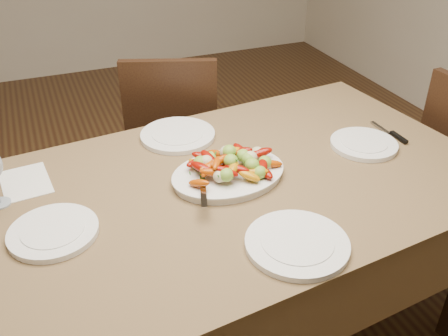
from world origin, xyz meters
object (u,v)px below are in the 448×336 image
plate_left (53,232)px  plate_far (178,135)px  chair_far (175,137)px  dining_table (224,269)px  serving_platter (228,176)px  plate_near (297,244)px  plate_right (364,144)px

plate_left → plate_far: (0.51, 0.43, 0.00)m
chair_far → dining_table: bearing=104.1°
dining_table → chair_far: chair_far is taller
serving_platter → plate_near: bearing=-83.5°
plate_left → plate_near: bearing=-26.3°
plate_left → plate_near: same height
dining_table → chair_far: size_ratio=1.94×
chair_far → plate_right: bearing=140.2°
plate_left → plate_near: 0.69m
dining_table → plate_near: plate_near is taller
dining_table → chair_far: (0.09, 0.88, 0.10)m
chair_far → plate_far: (-0.13, -0.51, 0.29)m
chair_far → plate_near: size_ratio=3.26×
dining_table → serving_platter: bearing=42.0°
plate_right → plate_far: same height
chair_far → plate_far: chair_far is taller
chair_far → serving_platter: bearing=105.6°
serving_platter → plate_right: (0.55, 0.01, -0.00)m
serving_platter → plate_left: serving_platter is taller
plate_far → plate_near: same height
plate_right → plate_far: (-0.62, 0.33, 0.00)m
plate_left → plate_near: (0.62, -0.31, 0.00)m
chair_far → plate_near: (-0.02, -1.24, 0.29)m
plate_far → dining_table: bearing=-83.2°
chair_far → plate_right: (0.49, -0.84, 0.29)m
plate_near → dining_table: bearing=100.8°
dining_table → plate_far: bearing=96.8°
dining_table → plate_left: size_ratio=7.19×
plate_left → plate_far: bearing=40.0°
plate_right → plate_far: size_ratio=0.86×
plate_right → serving_platter: bearing=-178.5°
dining_table → serving_platter: serving_platter is taller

